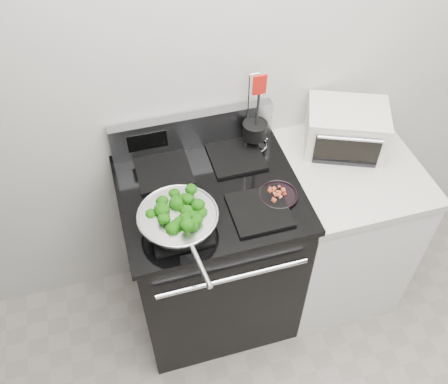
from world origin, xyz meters
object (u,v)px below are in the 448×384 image
object	(u,v)px
skillet	(178,219)
toaster_oven	(346,129)
gas_range	(212,252)
bacon_plate	(278,193)
utensil_holder	(255,134)

from	to	relation	value
skillet	toaster_oven	size ratio (longest dim) A/B	1.17
gas_range	skillet	distance (m)	0.57
bacon_plate	utensil_holder	xyz separation A→B (m)	(0.00, 0.34, 0.05)
gas_range	skillet	size ratio (longest dim) A/B	2.18
utensil_holder	bacon_plate	bearing A→B (deg)	-89.30
skillet	gas_range	bearing A→B (deg)	37.63
gas_range	utensil_holder	size ratio (longest dim) A/B	2.82
bacon_plate	toaster_oven	world-z (taller)	toaster_oven
skillet	bacon_plate	bearing A→B (deg)	0.15
gas_range	skillet	xyz separation A→B (m)	(-0.17, -0.17, 0.51)
bacon_plate	toaster_oven	xyz separation A→B (m)	(0.42, 0.25, 0.06)
bacon_plate	utensil_holder	size ratio (longest dim) A/B	0.42
bacon_plate	toaster_oven	distance (m)	0.50
gas_range	bacon_plate	xyz separation A→B (m)	(0.27, -0.11, 0.48)
skillet	bacon_plate	size ratio (longest dim) A/B	3.06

